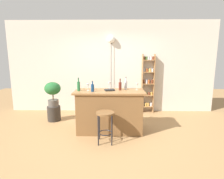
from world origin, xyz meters
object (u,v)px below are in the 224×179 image
at_px(cookbook, 110,90).
at_px(bottle_soda_blue, 126,85).
at_px(plant_stool, 54,113).
at_px(pendant_globe_light, 111,40).
at_px(bar_stool, 105,120).
at_px(wine_glass_left, 88,86).
at_px(wine_glass_center, 137,85).
at_px(spice_shelf, 148,82).
at_px(potted_plant, 53,91).
at_px(bottle_olive_oil, 93,88).
at_px(bottle_sauce_amber, 79,86).
at_px(wine_glass_right, 110,84).
at_px(bottle_vinegar, 120,86).

bearing_deg(cookbook, bottle_soda_blue, 10.62).
relative_size(plant_stool, pendant_globe_light, 0.17).
bearing_deg(bar_stool, wine_glass_left, 126.96).
height_order(bar_stool, wine_glass_center, wine_glass_center).
relative_size(spice_shelf, plant_stool, 4.53).
xyz_separation_m(potted_plant, bottle_olive_oil, (1.17, -0.79, 0.24)).
height_order(bar_stool, pendant_globe_light, pendant_globe_light).
height_order(spice_shelf, wine_glass_left, spice_shelf).
xyz_separation_m(bottle_sauce_amber, pendant_globe_light, (0.69, 1.58, 1.13)).
height_order(bottle_sauce_amber, pendant_globe_light, pendant_globe_light).
bearing_deg(bar_stool, spice_shelf, 60.02).
height_order(wine_glass_center, wine_glass_right, same).
distance_m(spice_shelf, pendant_globe_light, 1.69).
bearing_deg(bar_stool, cookbook, 83.11).
bearing_deg(spice_shelf, bar_stool, -119.98).
xyz_separation_m(spice_shelf, wine_glass_center, (-0.50, -1.39, 0.14)).
relative_size(plant_stool, wine_glass_center, 2.42).
height_order(bottle_vinegar, cookbook, bottle_vinegar).
xyz_separation_m(spice_shelf, bottle_olive_oil, (-1.50, -1.61, 0.11)).
relative_size(plant_stool, wine_glass_left, 2.42).
xyz_separation_m(wine_glass_left, pendant_globe_light, (0.49, 1.56, 1.12)).
bearing_deg(wine_glass_left, bottle_vinegar, 7.59).
relative_size(spice_shelf, pendant_globe_light, 0.77).
bearing_deg(plant_stool, bar_stool, -40.30).
height_order(spice_shelf, cookbook, spice_shelf).
bearing_deg(bottle_soda_blue, wine_glass_left, -166.71).
relative_size(wine_glass_center, pendant_globe_light, 0.07).
relative_size(plant_stool, bottle_olive_oil, 1.68).
relative_size(plant_stool, bottle_vinegar, 1.51).
xyz_separation_m(plant_stool, bottle_olive_oil, (1.17, -0.79, 0.85)).
relative_size(bar_stool, potted_plant, 0.96).
height_order(bar_stool, spice_shelf, spice_shelf).
relative_size(wine_glass_center, cookbook, 0.78).
height_order(bottle_olive_oil, bottle_sauce_amber, bottle_sauce_amber).
distance_m(potted_plant, bottle_soda_blue, 1.99).
distance_m(plant_stool, cookbook, 1.85).
relative_size(bottle_soda_blue, bottle_sauce_amber, 0.98).
bearing_deg(bottle_olive_oil, bottle_sauce_amber, 166.24).
height_order(wine_glass_left, wine_glass_center, same).
bearing_deg(wine_glass_center, cookbook, -170.15).
xyz_separation_m(wine_glass_left, cookbook, (0.49, 0.02, -0.10)).
xyz_separation_m(bottle_soda_blue, cookbook, (-0.37, -0.18, -0.09)).
bearing_deg(plant_stool, bottle_vinegar, -18.53).
bearing_deg(cookbook, pendant_globe_light, 74.38).
bearing_deg(potted_plant, bar_stool, -40.30).
bearing_deg(cookbook, wine_glass_left, 166.59).
xyz_separation_m(bar_stool, bottle_sauce_amber, (-0.62, 0.54, 0.59)).
xyz_separation_m(bar_stool, plant_stool, (-1.47, 1.25, -0.28)).
bearing_deg(wine_glass_left, spice_shelf, 43.20).
distance_m(spice_shelf, plant_stool, 2.88).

